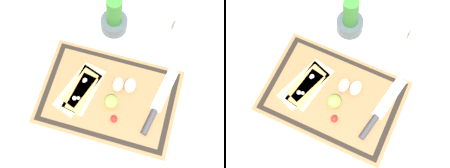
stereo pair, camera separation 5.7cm
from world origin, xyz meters
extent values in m
plane|color=silver|center=(0.00, 0.00, 0.00)|extent=(6.00, 6.00, 0.00)
cube|color=brown|center=(0.00, 0.00, 0.01)|extent=(0.51, 0.35, 0.01)
cube|color=black|center=(0.00, 0.00, 0.01)|extent=(0.48, 0.32, 0.00)
cube|color=brown|center=(0.00, 0.00, 0.02)|extent=(0.44, 0.29, 0.00)
cube|color=#DBBC7F|center=(-0.12, -0.01, 0.02)|extent=(0.15, 0.22, 0.01)
cube|color=#E08E47|center=(-0.11, 0.00, 0.03)|extent=(0.11, 0.17, 0.00)
sphere|color=silver|center=(-0.12, -0.05, 0.03)|extent=(0.02, 0.02, 0.02)
sphere|color=silver|center=(-0.10, 0.03, 0.03)|extent=(0.01, 0.01, 0.01)
cube|color=#DBBC7F|center=(-0.10, 0.00, 0.02)|extent=(0.12, 0.21, 0.01)
cube|color=#E08E47|center=(-0.10, -0.02, 0.03)|extent=(0.09, 0.16, 0.00)
sphere|color=silver|center=(-0.10, 0.03, 0.03)|extent=(0.02, 0.02, 0.02)
sphere|color=silver|center=(-0.10, -0.04, 0.03)|extent=(0.01, 0.01, 0.01)
cube|color=silver|center=(0.20, 0.08, 0.02)|extent=(0.07, 0.18, 0.00)
cylinder|color=#38383D|center=(0.17, -0.06, 0.03)|extent=(0.04, 0.10, 0.02)
ellipsoid|color=tan|center=(0.02, 0.05, 0.04)|extent=(0.04, 0.06, 0.04)
ellipsoid|color=beige|center=(0.07, 0.06, 0.04)|extent=(0.04, 0.06, 0.04)
sphere|color=#7FB742|center=(0.02, -0.03, 0.04)|extent=(0.05, 0.05, 0.05)
sphere|color=red|center=(0.04, -0.08, 0.03)|extent=(0.03, 0.03, 0.03)
cylinder|color=#3D474C|center=(-0.06, 0.29, 0.03)|extent=(0.11, 0.11, 0.06)
cylinder|color=#2D7528|center=(-0.06, 0.29, 0.11)|extent=(0.06, 0.06, 0.16)
cylinder|color=silver|center=(0.21, 0.34, 0.04)|extent=(0.08, 0.08, 0.08)
cylinder|color=#D16023|center=(0.21, 0.34, 0.02)|extent=(0.07, 0.07, 0.03)
cylinder|color=silver|center=(0.21, 0.34, 0.08)|extent=(0.07, 0.07, 0.01)
camera|label=1|loc=(0.10, -0.32, 1.13)|focal=50.00mm
camera|label=2|loc=(0.16, -0.30, 1.13)|focal=50.00mm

